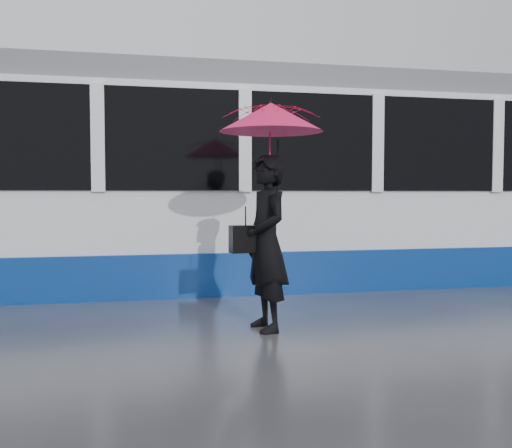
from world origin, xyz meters
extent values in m
plane|color=#2D2D32|center=(0.00, 0.00, 0.00)|extent=(90.00, 90.00, 0.00)
cube|color=#3F3D38|center=(0.00, 1.78, 0.01)|extent=(34.00, 0.07, 0.02)
cube|color=#3F3D38|center=(0.00, 3.22, 0.01)|extent=(34.00, 0.07, 0.02)
cube|color=white|center=(1.24, 2.50, 1.52)|extent=(24.00, 2.40, 2.95)
cube|color=navy|center=(1.24, 2.50, 0.31)|extent=(24.00, 2.56, 0.62)
cube|color=black|center=(1.24, 2.50, 2.20)|extent=(23.00, 2.48, 1.40)
cube|color=slate|center=(1.24, 2.50, 3.17)|extent=(23.60, 2.20, 0.35)
imported|color=black|center=(0.57, -0.78, 0.93)|extent=(0.55, 0.74, 1.86)
imported|color=#DF1265|center=(0.62, -0.78, 1.96)|extent=(1.17, 1.19, 0.93)
cone|color=#DF1265|center=(0.62, -0.78, 2.26)|extent=(1.26, 1.26, 0.30)
cylinder|color=black|center=(0.62, -0.78, 2.43)|extent=(0.01, 0.01, 0.07)
cylinder|color=black|center=(0.70, -0.76, 1.61)|extent=(0.02, 0.02, 0.82)
cube|color=black|center=(0.35, -0.76, 0.98)|extent=(0.35, 0.20, 0.29)
cylinder|color=black|center=(0.35, -0.76, 1.21)|extent=(0.01, 0.01, 0.18)
camera|label=1|loc=(-0.81, -6.64, 1.45)|focal=40.00mm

